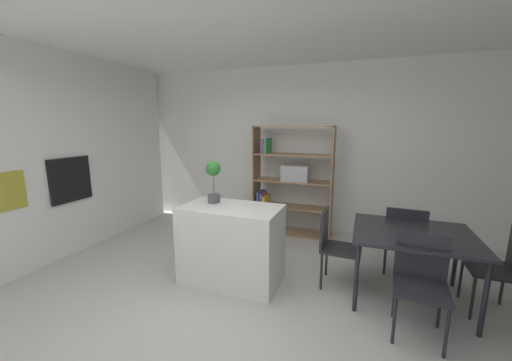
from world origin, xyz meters
The scene contains 13 objects.
ground_plane centered at (0.00, 0.00, 0.00)m, with size 9.38×9.38×0.00m, color beige.
ceiling_slab centered at (0.00, 0.00, 2.85)m, with size 6.82×5.34×0.06m.
back_partition centered at (0.00, 2.64, 1.41)m, with size 6.82×0.06×2.82m, color white.
tall_cabinet_run_left centered at (-3.01, 0.00, 1.41)m, with size 0.68×4.80×2.82m, color silver.
built_in_oven centered at (-2.65, 0.43, 1.08)m, with size 0.06×0.60×0.62m.
kitchen_island centered at (-0.22, 0.51, 0.46)m, with size 1.13×0.65×0.91m, color silver.
potted_plant_on_island centered at (-0.49, 0.60, 1.22)m, with size 0.18×0.18×0.50m.
open_bookshelf centered at (0.04, 2.29, 0.96)m, with size 1.31×0.38×1.82m.
dining_table centered at (1.70, 0.84, 0.67)m, with size 1.17×0.99×0.74m.
dining_chair_island_side centered at (0.90, 0.84, 0.52)m, with size 0.45×0.42×0.88m.
dining_chair_near centered at (1.71, 0.32, 0.52)m, with size 0.47×0.49×0.87m.
dining_chair_far centered at (1.69, 1.37, 0.53)m, with size 0.48×0.45×0.87m.
dining_chair_window_side centered at (2.50, 0.84, 0.53)m, with size 0.43×0.46×0.88m.
Camera 1 is at (1.17, -2.41, 1.83)m, focal length 20.47 mm.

